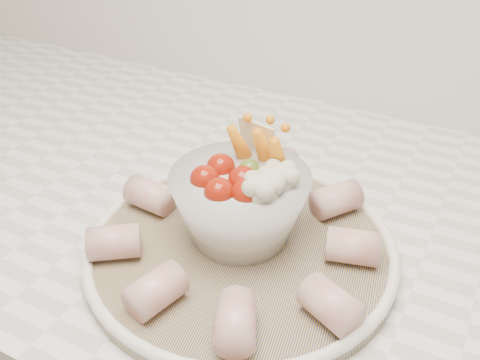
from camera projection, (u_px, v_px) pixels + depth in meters
The scene contains 3 objects.
serving_platter at pixel (241, 247), 0.57m from camera, with size 0.38×0.38×0.02m.
veggie_bowl at pixel (242, 201), 0.55m from camera, with size 0.15×0.15×0.12m.
cured_meat_rolls at pixel (241, 231), 0.55m from camera, with size 0.30×0.30×0.04m.
Camera 1 is at (0.08, 0.97, 1.30)m, focal length 40.00 mm.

